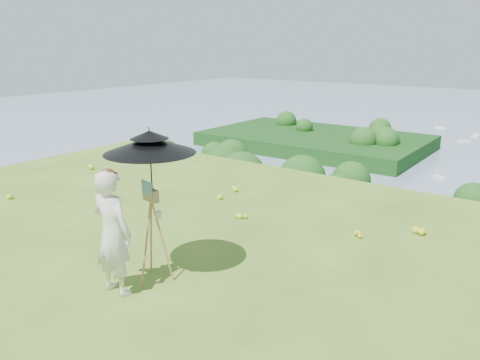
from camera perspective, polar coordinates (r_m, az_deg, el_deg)
The scene contains 8 objects.
ground at distance 8.64m, azimuth -18.47°, elevation -8.20°, with size 14.00×14.00×0.00m, color #447621.
peninsula at distance 181.98m, azimuth 9.13°, elevation 5.58°, with size 90.00×60.00×12.00m, color #10380F, non-canonical shape.
slope_trees at distance 43.99m, azimuth 24.62°, elevation -10.29°, with size 110.00×50.00×6.00m, color #215519, non-canonical shape.
wildflowers at distance 8.75m, azimuth -17.17°, elevation -7.35°, with size 10.00×10.50×0.12m, color yellow, non-canonical shape.
painter at distance 6.79m, azimuth -15.29°, elevation -6.24°, with size 0.67×0.44×1.83m, color white.
field_easel at distance 7.06m, azimuth -10.58°, elevation -6.19°, with size 0.60×0.60×1.57m, color #9C6441, non-canonical shape.
sun_umbrella at distance 6.76m, azimuth -10.82°, elevation 1.99°, with size 1.31×1.31×1.04m, color black, non-canonical shape.
painter_cap at distance 6.52m, azimuth -15.84°, elevation 0.79°, with size 0.22×0.26×0.10m, color pink, non-canonical shape.
Camera 1 is at (6.60, -4.40, 3.43)m, focal length 35.00 mm.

